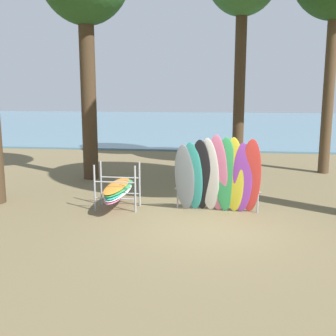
% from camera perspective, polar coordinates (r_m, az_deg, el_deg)
% --- Properties ---
extents(ground_plane, '(80.00, 80.00, 0.00)m').
position_cam_1_polar(ground_plane, '(10.04, 5.83, -8.00)').
color(ground_plane, brown).
extents(lake_water, '(80.00, 36.00, 0.10)m').
position_cam_1_polar(lake_water, '(39.66, 7.06, 6.06)').
color(lake_water, slate).
rests_on(lake_water, ground).
extents(leaning_board_pile, '(2.31, 0.80, 2.12)m').
position_cam_1_polar(leaning_board_pile, '(10.87, 6.79, -1.14)').
color(leaning_board_pile, gray).
rests_on(leaning_board_pile, ground).
extents(board_storage_rack, '(1.15, 2.13, 1.25)m').
position_cam_1_polar(board_storage_rack, '(11.45, -6.92, -2.96)').
color(board_storage_rack, '#9EA0A5').
rests_on(board_storage_rack, ground).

